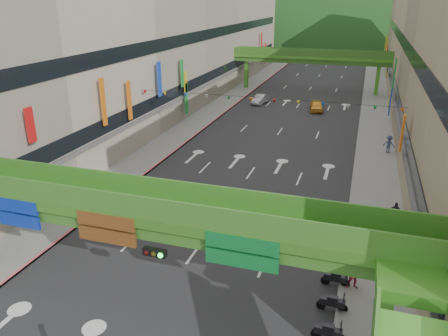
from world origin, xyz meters
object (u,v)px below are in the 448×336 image
pedestrian_red (355,277)px  car_silver (260,99)px  overpass_near (159,232)px  car_yellow (317,106)px  scooter_rider_mid (215,202)px

pedestrian_red → car_silver: bearing=101.1°
overpass_near → car_silver: 48.98m
pedestrian_red → overpass_near: bearing=-156.6°
pedestrian_red → car_yellow: bearing=90.6°
overpass_near → car_silver: bearing=97.9°
car_yellow → scooter_rider_mid: bearing=-104.0°
overpass_near → pedestrian_red: 11.36m
scooter_rider_mid → car_silver: 36.70m
scooter_rider_mid → pedestrian_red: scooter_rider_mid is taller
scooter_rider_mid → pedestrian_red: size_ratio=1.12×
car_silver → pedestrian_red: pedestrian_red is taller
scooter_rider_mid → car_silver: scooter_rider_mid is taller
car_yellow → overpass_near: bearing=-100.8°
overpass_near → car_silver: size_ratio=6.70×
car_yellow → pedestrian_red: (6.85, -40.72, 0.11)m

